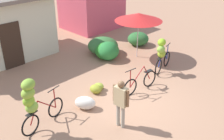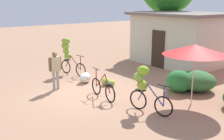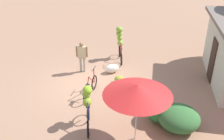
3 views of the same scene
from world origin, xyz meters
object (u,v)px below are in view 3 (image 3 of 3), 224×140
object	(u,v)px
bicycle_near_pile	(90,88)
bicycle_center_loaded	(87,102)
bicycle_leftmost	(120,40)
person_vendor	(82,54)
produce_sack	(112,68)
market_umbrella	(138,90)
banana_pile_on_ground	(120,80)

from	to	relation	value
bicycle_near_pile	bicycle_center_loaded	bearing A→B (deg)	11.29
bicycle_leftmost	bicycle_center_loaded	distance (m)	5.77
person_vendor	produce_sack	bearing A→B (deg)	95.75
bicycle_center_loaded	produce_sack	world-z (taller)	bicycle_center_loaded
market_umbrella	banana_pile_on_ground	bearing A→B (deg)	-163.65
bicycle_center_loaded	market_umbrella	bearing A→B (deg)	72.60
bicycle_leftmost	bicycle_near_pile	distance (m)	4.06
banana_pile_on_ground	bicycle_leftmost	bearing A→B (deg)	-171.77
produce_sack	bicycle_leftmost	bearing A→B (deg)	176.02
bicycle_near_pile	produce_sack	xyz separation A→B (m)	(-2.18, 0.56, -0.15)
bicycle_near_pile	person_vendor	world-z (taller)	person_vendor
bicycle_near_pile	bicycle_center_loaded	distance (m)	1.92
market_umbrella	bicycle_center_loaded	size ratio (longest dim) A/B	1.37
market_umbrella	produce_sack	world-z (taller)	market_umbrella
produce_sack	bicycle_center_loaded	bearing A→B (deg)	-2.88
bicycle_near_pile	produce_sack	size ratio (longest dim) A/B	2.40
bicycle_near_pile	produce_sack	distance (m)	2.26
market_umbrella	bicycle_center_loaded	distance (m)	2.13
bicycle_near_pile	bicycle_center_loaded	size ratio (longest dim) A/B	1.06
bicycle_near_pile	banana_pile_on_ground	distance (m)	1.62
market_umbrella	bicycle_near_pile	world-z (taller)	market_umbrella
market_umbrella	bicycle_near_pile	bearing A→B (deg)	-138.07
bicycle_center_loaded	banana_pile_on_ground	world-z (taller)	bicycle_center_loaded
banana_pile_on_ground	produce_sack	bearing A→B (deg)	-152.46
bicycle_leftmost	produce_sack	distance (m)	1.96
market_umbrella	bicycle_leftmost	bearing A→B (deg)	-167.15
banana_pile_on_ground	person_vendor	xyz separation A→B (m)	(-0.85, -2.00, 0.80)
market_umbrella	produce_sack	size ratio (longest dim) A/B	3.10
bicycle_center_loaded	banana_pile_on_ground	distance (m)	3.17
bicycle_center_loaded	person_vendor	world-z (taller)	person_vendor
market_umbrella	bicycle_center_loaded	bearing A→B (deg)	-107.40
banana_pile_on_ground	market_umbrella	bearing A→B (deg)	16.35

